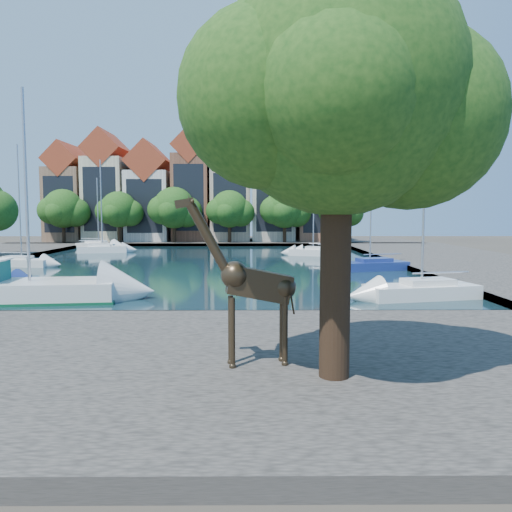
{
  "coord_description": "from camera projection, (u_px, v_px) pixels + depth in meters",
  "views": [
    {
      "loc": [
        5.35,
        -21.83,
        4.82
      ],
      "look_at": [
        5.49,
        -2.0,
        3.08
      ],
      "focal_mm": 35.0,
      "sensor_mm": 36.0,
      "label": 1
    }
  ],
  "objects": [
    {
      "name": "ground",
      "position": [
        132.0,
        321.0,
        22.13
      ],
      "size": [
        160.0,
        160.0,
        0.0
      ],
      "primitive_type": "plane",
      "color": "#38332B",
      "rests_on": "ground"
    },
    {
      "name": "water_basin",
      "position": [
        195.0,
        264.0,
        46.04
      ],
      "size": [
        38.0,
        50.0,
        0.08
      ],
      "primitive_type": "cube",
      "color": "black",
      "rests_on": "ground"
    },
    {
      "name": "near_quay",
      "position": [
        77.0,
        363.0,
        15.14
      ],
      "size": [
        50.0,
        14.0,
        0.5
      ],
      "primitive_type": "cube",
      "color": "#524C47",
      "rests_on": "ground"
    },
    {
      "name": "far_quay",
      "position": [
        218.0,
        242.0,
        77.89
      ],
      "size": [
        60.0,
        16.0,
        0.5
      ],
      "primitive_type": "cube",
      "color": "#524C47",
      "rests_on": "ground"
    },
    {
      "name": "right_quay",
      "position": [
        464.0,
        262.0,
        46.19
      ],
      "size": [
        14.0,
        52.0,
        0.5
      ],
      "primitive_type": "cube",
      "color": "#524C47",
      "rests_on": "ground"
    },
    {
      "name": "plane_tree",
      "position": [
        342.0,
        99.0,
        12.54
      ],
      "size": [
        8.32,
        6.4,
        10.62
      ],
      "color": "#332114",
      "rests_on": "near_quay"
    },
    {
      "name": "townhouse_west_end",
      "position": [
        70.0,
        196.0,
        77.11
      ],
      "size": [
        5.44,
        9.18,
        14.93
      ],
      "color": "#836047",
      "rests_on": "far_quay"
    },
    {
      "name": "townhouse_west_mid",
      "position": [
        108.0,
        190.0,
        77.07
      ],
      "size": [
        5.94,
        9.18,
        16.79
      ],
      "color": "beige",
      "rests_on": "far_quay"
    },
    {
      "name": "townhouse_west_inner",
      "position": [
        150.0,
        196.0,
        77.19
      ],
      "size": [
        6.43,
        9.18,
        15.15
      ],
      "color": "silver",
      "rests_on": "far_quay"
    },
    {
      "name": "townhouse_center",
      "position": [
        192.0,
        189.0,
        77.15
      ],
      "size": [
        5.44,
        9.18,
        16.93
      ],
      "color": "brown",
      "rests_on": "far_quay"
    },
    {
      "name": "townhouse_east_inner",
      "position": [
        231.0,
        194.0,
        77.24
      ],
      "size": [
        5.94,
        9.18,
        15.79
      ],
      "color": "tan",
      "rests_on": "far_quay"
    },
    {
      "name": "townhouse_east_mid",
      "position": [
        273.0,
        191.0,
        77.26
      ],
      "size": [
        6.43,
        9.18,
        16.65
      ],
      "color": "beige",
      "rests_on": "far_quay"
    },
    {
      "name": "townhouse_east_end",
      "position": [
        315.0,
        198.0,
        77.39
      ],
      "size": [
        5.44,
        9.18,
        14.43
      ],
      "color": "#8C5B43",
      "rests_on": "far_quay"
    },
    {
      "name": "far_tree_far_west",
      "position": [
        64.0,
        210.0,
        71.83
      ],
      "size": [
        7.28,
        5.6,
        7.68
      ],
      "color": "#332114",
      "rests_on": "far_quay"
    },
    {
      "name": "far_tree_west",
      "position": [
        119.0,
        211.0,
        71.89
      ],
      "size": [
        6.76,
        5.2,
        7.36
      ],
      "color": "#332114",
      "rests_on": "far_quay"
    },
    {
      "name": "far_tree_mid_west",
      "position": [
        175.0,
        209.0,
        71.93
      ],
      "size": [
        7.8,
        6.0,
        8.0
      ],
      "color": "#332114",
      "rests_on": "far_quay"
    },
    {
      "name": "far_tree_mid_east",
      "position": [
        230.0,
        210.0,
        72.0
      ],
      "size": [
        7.02,
        5.4,
        7.52
      ],
      "color": "#332114",
      "rests_on": "far_quay"
    },
    {
      "name": "far_tree_east",
      "position": [
        285.0,
        210.0,
        72.04
      ],
      "size": [
        7.54,
        5.8,
        7.84
      ],
      "color": "#332114",
      "rests_on": "far_quay"
    },
    {
      "name": "far_tree_far_east",
      "position": [
        341.0,
        211.0,
        72.11
      ],
      "size": [
        6.76,
        5.2,
        7.36
      ],
      "color": "#332114",
      "rests_on": "far_quay"
    },
    {
      "name": "giraffe_statue",
      "position": [
        250.0,
        284.0,
        13.99
      ],
      "size": [
        3.31,
        0.87,
        4.73
      ],
      "color": "#312618",
      "rests_on": "near_quay"
    },
    {
      "name": "sailboat_left_c",
      "position": [
        22.0,
        260.0,
        43.88
      ],
      "size": [
        5.42,
        2.62,
        10.62
      ],
      "color": "silver",
      "rests_on": "water_basin"
    },
    {
      "name": "sailboat_left_d",
      "position": [
        102.0,
        247.0,
        58.83
      ],
      "size": [
        5.83,
        3.17,
        10.85
      ],
      "color": "white",
      "rests_on": "water_basin"
    },
    {
      "name": "sailboat_left_e",
      "position": [
        99.0,
        244.0,
        65.81
      ],
      "size": [
        6.26,
        3.97,
        9.25
      ],
      "color": "silver",
      "rests_on": "water_basin"
    },
    {
      "name": "sailboat_right_a",
      "position": [
        422.0,
        288.0,
        27.48
      ],
      "size": [
        6.48,
        3.42,
        11.16
      ],
      "color": "silver",
      "rests_on": "water_basin"
    },
    {
      "name": "sailboat_right_b",
      "position": [
        370.0,
        263.0,
        40.96
      ],
      "size": [
        6.56,
        3.78,
        12.73
      ],
      "color": "navy",
      "rests_on": "water_basin"
    },
    {
      "name": "sailboat_right_c",
      "position": [
        323.0,
        251.0,
        55.6
      ],
      "size": [
        5.68,
        2.21,
        8.62
      ],
      "color": "silver",
      "rests_on": "water_basin"
    },
    {
      "name": "sailboat_right_d",
      "position": [
        313.0,
        251.0,
        54.69
      ],
      "size": [
        5.42,
        3.24,
        8.76
      ],
      "color": "silver",
      "rests_on": "water_basin"
    }
  ]
}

